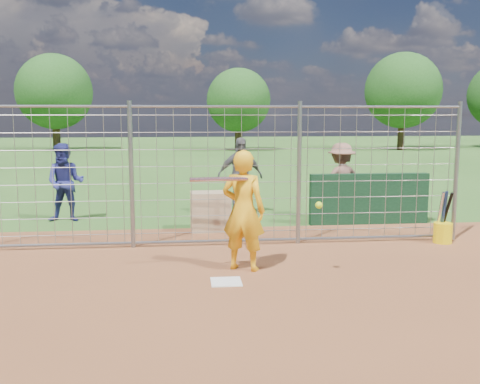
{
  "coord_description": "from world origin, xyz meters",
  "views": [
    {
      "loc": [
        -0.55,
        -7.48,
        2.36
      ],
      "look_at": [
        0.3,
        0.8,
        1.15
      ],
      "focal_mm": 40.0,
      "sensor_mm": 36.0,
      "label": 1
    }
  ],
  "objects": [
    {
      "name": "bystander_a",
      "position": [
        -3.2,
        4.56,
        0.87
      ],
      "size": [
        0.89,
        0.71,
        1.74
      ],
      "primitive_type": "imported",
      "rotation": [
        0.0,
        0.0,
        -0.06
      ],
      "color": "navy",
      "rests_on": "ground"
    },
    {
      "name": "infield_dirt",
      "position": [
        0.0,
        -3.0,
        0.01
      ],
      "size": [
        18.0,
        18.0,
        0.0
      ],
      "primitive_type": "plane",
      "color": "brown",
      "rests_on": "ground"
    },
    {
      "name": "home_plate",
      "position": [
        0.0,
        -0.2,
        0.01
      ],
      "size": [
        0.43,
        0.43,
        0.02
      ],
      "primitive_type": "cube",
      "color": "silver",
      "rests_on": "ground"
    },
    {
      "name": "bystander_c",
      "position": [
        2.94,
        4.19,
        0.87
      ],
      "size": [
        1.23,
        0.85,
        1.74
      ],
      "primitive_type": "imported",
      "rotation": [
        0.0,
        0.0,
        3.34
      ],
      "color": "#885B4A",
      "rests_on": "ground"
    },
    {
      "name": "tree_line",
      "position": [
        3.13,
        28.13,
        3.71
      ],
      "size": [
        44.66,
        6.72,
        6.48
      ],
      "color": "#3F2B19",
      "rests_on": "ground"
    },
    {
      "name": "bucket_with_bats",
      "position": [
        4.17,
        1.76,
        0.25
      ],
      "size": [
        0.34,
        0.39,
        0.97
      ],
      "color": "yellow",
      "rests_on": "ground"
    },
    {
      "name": "equipment_bin",
      "position": [
        -0.05,
        3.25,
        0.4
      ],
      "size": [
        0.82,
        0.58,
        0.8
      ],
      "primitive_type": "cube",
      "rotation": [
        0.0,
        0.0,
        0.04
      ],
      "color": "tan",
      "rests_on": "ground"
    },
    {
      "name": "dugout_wall",
      "position": [
        3.4,
        3.6,
        0.55
      ],
      "size": [
        2.6,
        0.2,
        1.1
      ],
      "primitive_type": "cube",
      "color": "#11381E",
      "rests_on": "ground"
    },
    {
      "name": "ground",
      "position": [
        0.0,
        0.0,
        0.0
      ],
      "size": [
        100.0,
        100.0,
        0.0
      ],
      "primitive_type": "plane",
      "color": "#2D591E",
      "rests_on": "ground"
    },
    {
      "name": "batter",
      "position": [
        0.31,
        0.42,
        0.92
      ],
      "size": [
        0.79,
        0.68,
        1.84
      ],
      "primitive_type": "imported",
      "rotation": [
        0.0,
        0.0,
        2.72
      ],
      "color": "#FFB316",
      "rests_on": "ground"
    },
    {
      "name": "equipment_in_play",
      "position": [
        0.28,
        0.18,
        1.34
      ],
      "size": [
        1.9,
        0.42,
        0.44
      ],
      "color": "silver",
      "rests_on": "ground"
    },
    {
      "name": "backstop_fence",
      "position": [
        0.0,
        2.0,
        1.26
      ],
      "size": [
        9.08,
        0.08,
        2.6
      ],
      "color": "gray",
      "rests_on": "ground"
    },
    {
      "name": "bystander_b",
      "position": [
        0.73,
        4.99,
        0.92
      ],
      "size": [
        1.11,
        0.53,
        1.83
      ],
      "primitive_type": "imported",
      "rotation": [
        0.0,
        0.0,
        0.07
      ],
      "color": "#545358",
      "rests_on": "ground"
    }
  ]
}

